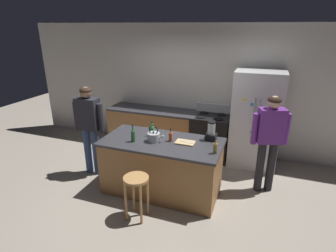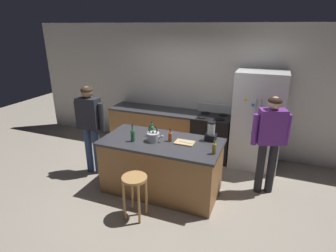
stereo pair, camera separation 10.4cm
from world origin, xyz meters
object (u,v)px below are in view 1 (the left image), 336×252
at_px(bar_stool, 136,186).
at_px(bottle_olive_oil, 133,136).
at_px(tea_kettle, 154,137).
at_px(kitchen_island, 162,166).
at_px(blender_appliance, 211,132).
at_px(bottle_cooking_sauce, 171,137).
at_px(refrigerator, 256,120).
at_px(bottle_soda, 152,131).
at_px(chef_knife, 186,142).
at_px(bottle_vinegar, 215,148).
at_px(person_by_island_left, 89,123).
at_px(cutting_board, 185,142).
at_px(stove_range, 210,136).
at_px(person_by_sink_right, 270,136).

distance_m(bar_stool, bottle_olive_oil, 0.84).
height_order(bottle_olive_oil, tea_kettle, bottle_olive_oil).
bearing_deg(kitchen_island, blender_appliance, 23.73).
xyz_separation_m(bottle_cooking_sauce, tea_kettle, (-0.25, -0.10, 0.00)).
distance_m(refrigerator, bottle_soda, 2.09).
xyz_separation_m(refrigerator, chef_knife, (-0.96, -1.45, -0.01)).
bearing_deg(chef_knife, bottle_olive_oil, -155.19).
relative_size(bottle_vinegar, chef_knife, 1.07).
height_order(refrigerator, person_by_island_left, refrigerator).
xyz_separation_m(kitchen_island, chef_knife, (0.40, 0.05, 0.48)).
bearing_deg(bottle_olive_oil, person_by_island_left, 164.83).
bearing_deg(bottle_vinegar, person_by_island_left, 173.75).
bearing_deg(refrigerator, chef_knife, -123.61).
xyz_separation_m(kitchen_island, blender_appliance, (0.73, 0.32, 0.58)).
bearing_deg(tea_kettle, cutting_board, 11.62).
relative_size(kitchen_island, bar_stool, 2.91).
bearing_deg(refrigerator, bottle_cooking_sauce, -130.08).
height_order(person_by_island_left, bottle_olive_oil, person_by_island_left).
height_order(bottle_soda, chef_knife, bottle_soda).
bearing_deg(blender_appliance, bar_stool, -126.75).
height_order(person_by_island_left, cutting_board, person_by_island_left).
xyz_separation_m(cutting_board, chef_knife, (0.02, 0.00, 0.01)).
relative_size(bottle_vinegar, bottle_olive_oil, 0.86).
bearing_deg(bottle_vinegar, tea_kettle, 174.32).
distance_m(bottle_soda, chef_knife, 0.63).
bearing_deg(person_by_island_left, bottle_cooking_sauce, -2.10).
height_order(kitchen_island, bottle_olive_oil, bottle_olive_oil).
distance_m(stove_range, person_by_island_left, 2.46).
distance_m(kitchen_island, tea_kettle, 0.55).
bearing_deg(bar_stool, bottle_vinegar, 32.57).
height_order(cutting_board, chef_knife, chef_knife).
relative_size(blender_appliance, bottle_cooking_sauce, 1.44).
xyz_separation_m(refrigerator, bottle_soda, (-1.59, -1.35, 0.07)).
bearing_deg(kitchen_island, tea_kettle, -156.32).
xyz_separation_m(bottle_vinegar, bottle_soda, (-1.11, 0.30, 0.01)).
bearing_deg(blender_appliance, person_by_island_left, -174.28).
bearing_deg(bar_stool, tea_kettle, 92.34).
distance_m(refrigerator, cutting_board, 1.75).
height_order(bottle_cooking_sauce, cutting_board, bottle_cooking_sauce).
bearing_deg(bottle_olive_oil, bottle_cooking_sauce, 21.56).
xyz_separation_m(bottle_soda, chef_knife, (0.62, -0.09, -0.07)).
relative_size(stove_range, bottle_vinegar, 4.63).
relative_size(bottle_soda, cutting_board, 0.85).
height_order(bottle_vinegar, chef_knife, bottle_vinegar).
relative_size(bottle_cooking_sauce, cutting_board, 0.72).
relative_size(kitchen_island, tea_kettle, 7.01).
bearing_deg(person_by_sink_right, chef_knife, -155.89).
bearing_deg(stove_range, bar_stool, -104.22).
relative_size(person_by_sink_right, blender_appliance, 5.28).
relative_size(person_by_sink_right, bottle_vinegar, 6.98).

